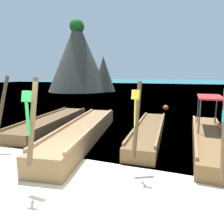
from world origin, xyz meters
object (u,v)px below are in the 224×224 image
longtail_boat_blue_ribbon (52,122)px  mooring_buoy_near (166,108)px  longtail_boat_yellow_ribbon (149,131)px  longtail_boat_green_ribbon (84,132)px  karst_rock (80,57)px  longtail_boat_turquoise_ribbon (208,137)px

longtail_boat_blue_ribbon → mooring_buoy_near: size_ratio=16.77×
longtail_boat_yellow_ribbon → longtail_boat_blue_ribbon: bearing=179.7°
longtail_boat_blue_ribbon → longtail_boat_green_ribbon: size_ratio=0.93×
longtail_boat_green_ribbon → mooring_buoy_near: bearing=73.0°
karst_rock → mooring_buoy_near: karst_rock is taller
longtail_boat_yellow_ribbon → longtail_boat_turquoise_ribbon: 2.31m
longtail_boat_green_ribbon → karst_rock: 26.00m
longtail_boat_green_ribbon → mooring_buoy_near: (2.53, 8.29, -0.13)m
mooring_buoy_near → longtail_boat_green_ribbon: bearing=-107.0°
longtail_boat_turquoise_ribbon → mooring_buoy_near: 7.56m
longtail_boat_green_ribbon → longtail_boat_turquoise_ribbon: longtail_boat_green_ribbon is taller
longtail_boat_green_ribbon → longtail_boat_blue_ribbon: bearing=152.6°
longtail_boat_yellow_ribbon → karst_rock: bearing=125.3°
longtail_boat_yellow_ribbon → longtail_boat_turquoise_ribbon: bearing=-5.4°
longtail_boat_turquoise_ribbon → mooring_buoy_near: longtail_boat_turquoise_ribbon is taller
longtail_boat_blue_ribbon → longtail_boat_green_ribbon: 2.85m
karst_rock → longtail_boat_yellow_ribbon: bearing=-54.7°
longtail_boat_turquoise_ribbon → longtail_boat_green_ribbon: bearing=-167.4°
karst_rock → longtail_boat_blue_ribbon: bearing=-64.8°
longtail_boat_blue_ribbon → longtail_boat_turquoise_ribbon: bearing=-1.9°
karst_rock → longtail_boat_turquoise_ribbon: bearing=-51.0°
longtail_boat_green_ribbon → karst_rock: (-12.39, 22.27, 5.12)m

